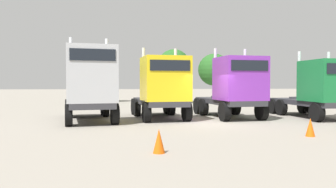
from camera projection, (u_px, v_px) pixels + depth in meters
ground at (211, 123)px, 17.09m from camera, size 200.00×200.00×0.00m
semi_truck_silver at (90, 84)px, 17.31m from camera, size 3.56×6.71×4.51m
semi_truck_yellow at (162, 87)px, 18.72m from camera, size 3.16×6.08×4.09m
semi_truck_purple at (235, 87)px, 19.21m from camera, size 3.13×6.00×4.11m
semi_truck_green at (322, 88)px, 19.02m from camera, size 2.77×6.21×3.93m
traffic_cone_near at (310, 127)px, 12.87m from camera, size 0.36×0.36×0.71m
traffic_cone_mid at (159, 141)px, 9.80m from camera, size 0.36×0.36×0.72m
oak_far_left at (98, 65)px, 36.09m from camera, size 3.30×3.30×5.74m
oak_far_centre at (174, 65)px, 33.99m from camera, size 3.28×3.28×5.53m
oak_far_right at (214, 70)px, 35.73m from camera, size 3.44×3.44×5.23m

